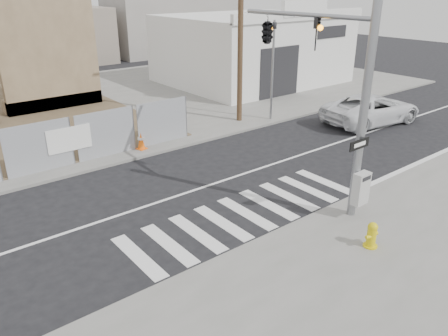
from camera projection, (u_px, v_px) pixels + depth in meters
ground at (202, 188)px, 16.25m from camera, size 100.00×100.00×0.00m
sidewalk_far at (66, 109)px, 26.31m from camera, size 50.00×20.00×0.12m
signal_pole at (297, 57)px, 14.35m from camera, size 0.96×5.87×7.00m
far_signal_pole at (273, 57)px, 22.80m from camera, size 0.16×0.20×5.60m
concrete_wall_right at (48, 53)px, 24.79m from camera, size 5.50×1.30×8.00m
auto_shop at (251, 48)px, 32.63m from camera, size 12.00×10.20×5.95m
utility_pole_right at (241, 23)px, 21.91m from camera, size 1.60×0.28×10.00m
fire_hydrant at (372, 235)px, 12.28m from camera, size 0.52×0.52×0.77m
suv at (372, 109)px, 23.48m from camera, size 6.03×3.38×1.59m
traffic_cone_d at (141, 141)px, 19.58m from camera, size 0.49×0.49×0.77m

